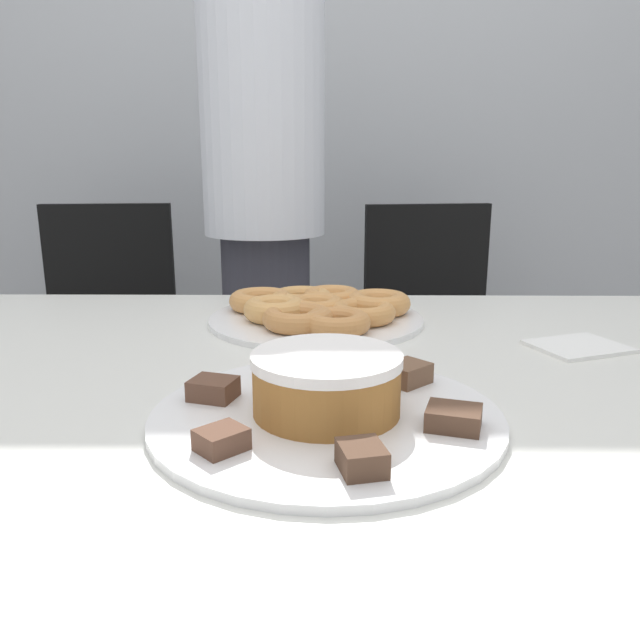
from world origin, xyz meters
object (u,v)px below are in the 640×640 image
person_standing (264,204)px  office_chair_left (107,364)px  napkin (578,346)px  plate_cake (326,416)px  plate_donuts (316,319)px  office_chair_right (438,365)px  frosted_cake (327,383)px

person_standing → office_chair_left: bearing=156.6°
napkin → plate_cake: bearing=-144.2°
person_standing → plate_donuts: (0.14, -0.49, -0.17)m
office_chair_right → frosted_cake: (-0.34, -1.15, 0.36)m
office_chair_left → frosted_cake: size_ratio=5.45×
office_chair_left → frosted_cake: office_chair_left is taller
person_standing → office_chair_left: 0.75m
office_chair_right → napkin: office_chair_right is taller
plate_donuts → office_chair_right: bearing=63.2°
office_chair_right → frosted_cake: size_ratio=5.45×
plate_cake → frosted_cake: 0.04m
frosted_cake → napkin: 0.48m
person_standing → plate_cake: 0.96m
frosted_cake → plate_donuts: bearing=92.5°
person_standing → frosted_cake: bearing=-80.5°
frosted_cake → napkin: bearing=35.8°
office_chair_left → napkin: size_ratio=5.51×
office_chair_right → plate_cake: 1.24m
person_standing → frosted_cake: person_standing is taller
office_chair_left → frosted_cake: 1.38m
plate_donuts → napkin: 0.44m
office_chair_left → plate_donuts: bearing=-54.5°
plate_donuts → frosted_cake: size_ratio=2.31×
frosted_cake → napkin: frosted_cake is taller
office_chair_right → plate_cake: (-0.34, -1.15, 0.32)m
plate_donuts → frosted_cake: 0.44m
person_standing → office_chair_right: (0.50, 0.22, -0.50)m
office_chair_left → office_chair_right: 1.01m
plate_cake → napkin: bearing=35.8°
plate_cake → plate_donuts: same height
office_chair_left → office_chair_right: (1.01, -0.00, 0.00)m
person_standing → plate_donuts: size_ratio=4.52×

